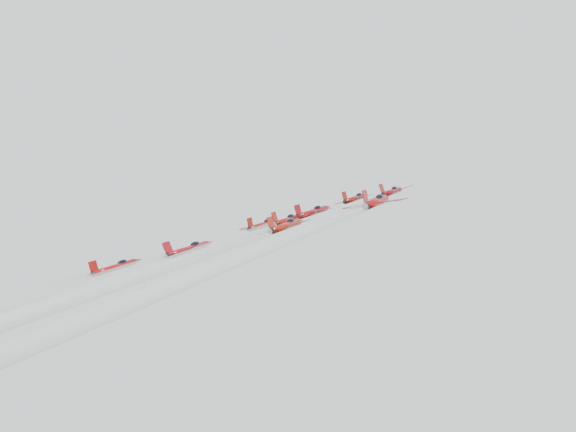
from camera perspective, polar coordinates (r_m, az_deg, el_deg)
The scene contains 7 objects.
jet_lead at distance 174.81m, azimuth 4.83°, elevation 1.28°, with size 9.30×11.94×7.43m.
jet_row2_left at distance 163.85m, azimuth -1.80°, elevation -0.61°, with size 9.55×12.26×7.63m.
jet_row2_center at distance 157.85m, azimuth 1.78°, elevation 0.30°, with size 10.04×12.90×8.03m.
jet_row2_right at distance 150.28m, azimuth 7.40°, elevation 1.73°, with size 8.96×11.51×7.17m.
jet_center at distance 109.09m, azimuth -11.81°, elevation -4.17°, with size 9.95×94.39×54.71m.
jet_rear_right at distance 87.17m, azimuth -13.71°, elevation -5.28°, with size 9.13×86.56×50.17m.
jet_rear_farright at distance 77.70m, azimuth -6.92°, elevation -3.79°, with size 10.17×96.49×55.93m.
Camera 1 is at (72.29, -113.81, 78.10)m, focal length 50.00 mm.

